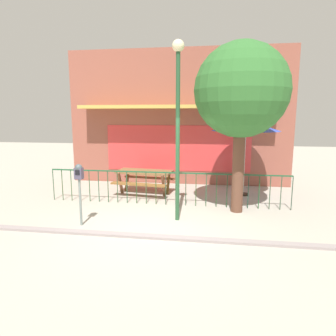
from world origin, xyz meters
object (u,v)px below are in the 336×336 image
at_px(patio_umbrella, 246,126).
at_px(parking_meter_near, 79,178).
at_px(street_tree, 241,92).
at_px(street_lamp, 178,107).
at_px(picnic_table_left, 144,176).

bearing_deg(patio_umbrella, parking_meter_near, -140.15).
distance_m(street_tree, street_lamp, 1.80).
relative_size(parking_meter_near, street_tree, 0.33).
distance_m(patio_umbrella, street_lamp, 3.28).
bearing_deg(street_lamp, street_tree, 30.64).
bearing_deg(street_lamp, picnic_table_left, 120.25).
bearing_deg(street_tree, parking_meter_near, -156.65).
bearing_deg(picnic_table_left, patio_umbrella, 5.58).
distance_m(patio_umbrella, street_tree, 2.02).
relative_size(patio_umbrella, street_lamp, 0.57).
height_order(picnic_table_left, street_tree, street_tree).
bearing_deg(street_tree, patio_umbrella, 79.47).
bearing_deg(picnic_table_left, parking_meter_near, -105.21).
bearing_deg(picnic_table_left, street_lamp, -59.75).
height_order(street_tree, street_lamp, street_tree).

